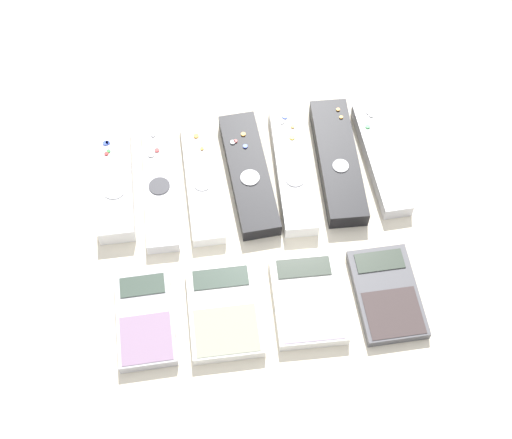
% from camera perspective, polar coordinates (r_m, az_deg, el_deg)
% --- Properties ---
extents(ground_plane, '(3.00, 3.00, 0.00)m').
position_cam_1_polar(ground_plane, '(0.97, 0.34, -2.65)').
color(ground_plane, beige).
extents(remote_0, '(0.05, 0.18, 0.03)m').
position_cam_1_polar(remote_0, '(1.03, -11.19, 2.80)').
color(remote_0, white).
rests_on(remote_0, ground_plane).
extents(remote_1, '(0.05, 0.22, 0.02)m').
position_cam_1_polar(remote_1, '(1.02, -7.71, 2.91)').
color(remote_1, silver).
rests_on(remote_1, ground_plane).
extents(remote_2, '(0.05, 0.21, 0.02)m').
position_cam_1_polar(remote_2, '(1.02, -4.35, 3.22)').
color(remote_2, white).
rests_on(remote_2, ground_plane).
extents(remote_3, '(0.07, 0.21, 0.02)m').
position_cam_1_polar(remote_3, '(1.02, -0.71, 3.70)').
color(remote_3, black).
rests_on(remote_3, ground_plane).
extents(remote_4, '(0.05, 0.22, 0.02)m').
position_cam_1_polar(remote_4, '(1.03, 2.94, 4.14)').
color(remote_4, white).
rests_on(remote_4, ground_plane).
extents(remote_5, '(0.06, 0.21, 0.03)m').
position_cam_1_polar(remote_5, '(1.04, 6.55, 4.68)').
color(remote_5, black).
rests_on(remote_5, ground_plane).
extents(remote_6, '(0.05, 0.20, 0.02)m').
position_cam_1_polar(remote_6, '(1.05, 9.95, 4.85)').
color(remote_6, silver).
rests_on(remote_6, ground_plane).
extents(calculator_0, '(0.07, 0.13, 0.02)m').
position_cam_1_polar(calculator_0, '(0.92, -8.85, -7.88)').
color(calculator_0, '#B2B2B7').
rests_on(calculator_0, ground_plane).
extents(calculator_1, '(0.09, 0.13, 0.02)m').
position_cam_1_polar(calculator_1, '(0.92, -2.55, -7.35)').
color(calculator_1, silver).
rests_on(calculator_1, ground_plane).
extents(calculator_2, '(0.09, 0.13, 0.02)m').
position_cam_1_polar(calculator_2, '(0.93, 4.17, -6.43)').
color(calculator_2, silver).
rests_on(calculator_2, ground_plane).
extents(calculator_3, '(0.08, 0.13, 0.02)m').
position_cam_1_polar(calculator_3, '(0.94, 10.43, -5.86)').
color(calculator_3, '#4C4C51').
rests_on(calculator_3, ground_plane).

